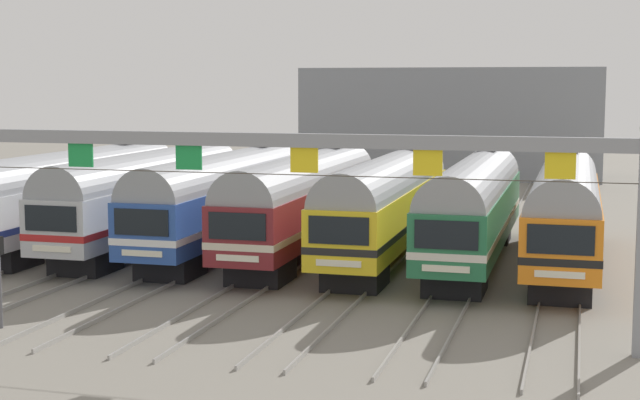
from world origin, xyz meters
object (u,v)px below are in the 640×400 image
(commuter_train_yellow, at_px, (387,201))
(commuter_train_orange, at_px, (565,207))
(commuter_train_silver, at_px, (76,191))
(commuter_train_blue, at_px, (225,196))
(commuter_train_maroon, at_px, (304,199))
(catenary_gantry, at_px, (189,164))
(commuter_train_stainless, at_px, (149,194))
(commuter_train_green, at_px, (474,204))

(commuter_train_yellow, xyz_separation_m, commuter_train_orange, (7.89, 0.00, 0.00))
(commuter_train_silver, distance_m, commuter_train_blue, 7.89)
(commuter_train_maroon, xyz_separation_m, commuter_train_yellow, (3.94, 0.00, 0.00))
(commuter_train_silver, xyz_separation_m, catenary_gantry, (11.83, -13.50, 2.73))
(commuter_train_blue, distance_m, commuter_train_maroon, 3.94)
(commuter_train_stainless, height_order, commuter_train_maroon, same)
(commuter_train_blue, height_order, commuter_train_yellow, same)
(commuter_train_yellow, relative_size, commuter_train_green, 1.00)
(commuter_train_green, relative_size, commuter_train_orange, 1.00)
(commuter_train_blue, height_order, commuter_train_orange, same)
(commuter_train_blue, bearing_deg, commuter_train_orange, 0.00)
(commuter_train_blue, bearing_deg, commuter_train_stainless, 180.00)
(commuter_train_blue, bearing_deg, commuter_train_silver, 180.00)
(commuter_train_stainless, xyz_separation_m, commuter_train_orange, (19.72, 0.00, 0.00))
(commuter_train_silver, distance_m, commuter_train_green, 19.72)
(commuter_train_stainless, relative_size, commuter_train_orange, 1.00)
(commuter_train_stainless, height_order, commuter_train_blue, same)
(commuter_train_silver, height_order, commuter_train_green, same)
(commuter_train_blue, height_order, commuter_train_maroon, same)
(commuter_train_blue, distance_m, commuter_train_yellow, 7.89)
(catenary_gantry, bearing_deg, commuter_train_stainless, 120.30)
(commuter_train_silver, relative_size, commuter_train_stainless, 1.00)
(commuter_train_green, bearing_deg, commuter_train_silver, 180.00)
(commuter_train_silver, xyz_separation_m, commuter_train_green, (19.72, 0.00, 0.00))
(commuter_train_maroon, xyz_separation_m, commuter_train_orange, (11.83, 0.00, 0.00))
(commuter_train_yellow, bearing_deg, commuter_train_green, 0.00)
(commuter_train_green, bearing_deg, commuter_train_orange, 0.00)
(commuter_train_blue, relative_size, catenary_gantry, 0.62)
(commuter_train_stainless, distance_m, commuter_train_maroon, 7.89)
(commuter_train_silver, distance_m, catenary_gantry, 18.16)
(commuter_train_stainless, distance_m, commuter_train_green, 15.78)
(commuter_train_silver, distance_m, commuter_train_maroon, 11.83)
(commuter_train_stainless, height_order, commuter_train_green, same)
(commuter_train_yellow, bearing_deg, commuter_train_silver, 180.00)
(commuter_train_blue, xyz_separation_m, commuter_train_green, (11.83, 0.00, 0.00))
(commuter_train_stainless, height_order, commuter_train_yellow, same)
(commuter_train_orange, bearing_deg, commuter_train_yellow, 180.00)
(commuter_train_silver, bearing_deg, commuter_train_orange, 0.00)
(commuter_train_stainless, bearing_deg, commuter_train_yellow, 0.00)
(commuter_train_silver, distance_m, commuter_train_orange, 23.67)
(commuter_train_maroon, relative_size, commuter_train_orange, 1.00)
(commuter_train_silver, distance_m, commuter_train_yellow, 15.78)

